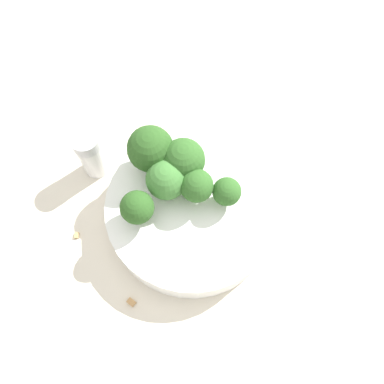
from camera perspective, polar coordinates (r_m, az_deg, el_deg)
The scene contains 11 objects.
ground_plane at distance 0.48m, azimuth 0.00°, elevation -3.67°, with size 3.00×3.00×0.00m, color beige.
bowl at distance 0.46m, azimuth 0.00°, elevation -2.76°, with size 0.21×0.21×0.04m, color white.
broccoli_floret_0 at distance 0.41m, azimuth -8.36°, elevation -2.39°, with size 0.04×0.04×0.05m.
broccoli_floret_1 at distance 0.42m, azimuth -4.12°, elevation 1.55°, with size 0.05×0.05×0.05m.
broccoli_floret_2 at distance 0.42m, azimuth 0.79°, elevation 0.82°, with size 0.04×0.04×0.05m.
broccoli_floret_3 at distance 0.43m, azimuth -6.32°, elevation 6.47°, with size 0.05×0.05×0.07m.
broccoli_floret_4 at distance 0.42m, azimuth 5.31°, elevation -0.02°, with size 0.03×0.03×0.04m.
broccoli_floret_5 at distance 0.43m, azimuth -1.32°, elevation 4.87°, with size 0.05×0.05×0.06m.
pepper_shaker at distance 0.49m, azimuth -15.11°, elevation 5.62°, with size 0.03×0.03×0.07m.
almond_crumb_0 at distance 0.49m, azimuth -17.22°, elevation -6.26°, with size 0.01×0.01×0.01m, color tan.
almond_crumb_1 at distance 0.45m, azimuth -9.28°, elevation -16.20°, with size 0.01×0.01×0.01m, color #AD7F4C.
Camera 1 is at (0.15, 0.09, 0.45)m, focal length 35.00 mm.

